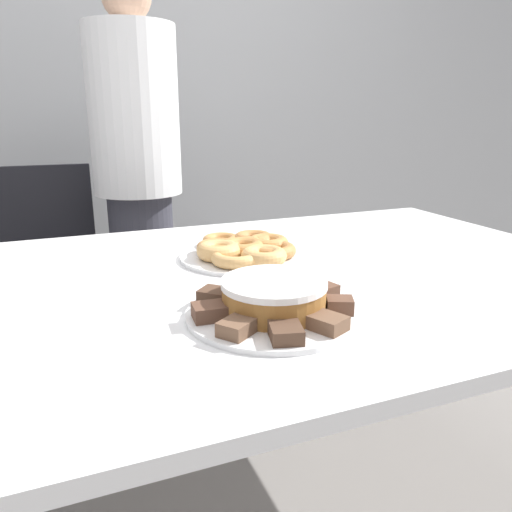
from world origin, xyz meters
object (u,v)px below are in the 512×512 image
Objects in this scene: office_chair_left at (51,288)px; plate_cake at (274,314)px; frosted_cake at (274,296)px; plate_donuts at (243,256)px; person_standing at (138,181)px.

plate_cake is at bearing -72.73° from office_chair_left.
frosted_cake is at bearing -72.73° from office_chair_left.
plate_cake is 1.00× the size of plate_donuts.
person_standing reaches higher than plate_donuts.
plate_cake is at bearing -102.34° from plate_donuts.
frosted_cake reaches higher than plate_donuts.
plate_cake is 0.04m from frosted_cake.
frosted_cake is (-0.08, -0.38, 0.04)m from plate_donuts.
plate_cake is at bearing -88.11° from person_standing.
frosted_cake is (0.40, -1.26, 0.35)m from office_chair_left.
person_standing is 4.86× the size of plate_donuts.
office_chair_left is at bearing 173.52° from person_standing.
office_chair_left is at bearing 118.80° from plate_donuts.
frosted_cake reaches higher than plate_cake.
office_chair_left reaches higher than frosted_cake.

